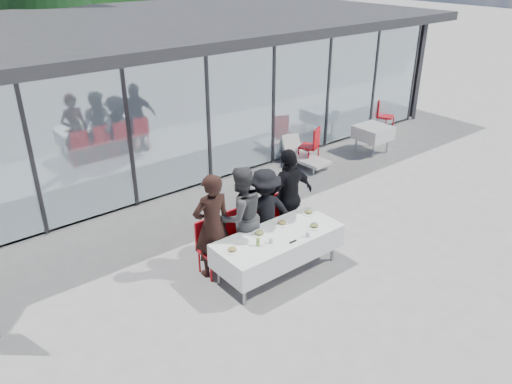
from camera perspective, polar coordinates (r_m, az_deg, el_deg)
ground at (r=8.80m, az=4.01°, el=-9.46°), size 90.00×90.00×0.00m
pavilion at (r=15.35m, az=-11.33°, el=14.47°), size 14.80×8.80×3.44m
dining_table at (r=8.58m, az=2.55°, el=-6.09°), size 2.26×0.96×0.75m
diner_a at (r=8.37m, az=-5.05°, el=-3.88°), size 0.75×0.75×1.88m
diner_chair_a at (r=8.63m, az=-5.26°, el=-5.97°), size 0.44×0.44×0.97m
diner_b at (r=8.68m, az=-1.76°, el=-2.78°), size 0.97×0.97×1.84m
diner_chair_b at (r=8.92m, az=-2.05°, el=-4.72°), size 0.44×0.44×0.97m
diner_c at (r=9.01m, az=0.99°, el=-2.27°), size 1.34×1.34×1.65m
diner_chair_c at (r=9.21m, az=0.64°, el=-3.65°), size 0.44×0.44×0.97m
diner_d at (r=9.30m, az=3.76°, el=-0.55°), size 1.13×1.13×1.89m
diner_chair_d at (r=9.54m, az=3.36°, el=-2.57°), size 0.44×0.44×0.97m
plate_a at (r=8.02m, az=-2.72°, el=-6.60°), size 0.24×0.24×0.07m
plate_b at (r=8.44m, az=0.39°, el=-4.76°), size 0.24×0.24×0.07m
plate_c at (r=8.77m, az=3.01°, el=-3.55°), size 0.24×0.24×0.07m
plate_d at (r=9.15m, az=6.02°, el=-2.32°), size 0.24×0.24×0.07m
plate_extra at (r=8.72m, az=6.66°, el=-3.86°), size 0.24×0.24×0.07m
juice_bottle at (r=8.13m, az=0.23°, el=-5.73°), size 0.06×0.06×0.14m
drinking_glasses at (r=8.45m, az=4.85°, el=-4.66°), size 1.02×0.31×0.10m
folded_eyeglasses at (r=8.28m, az=4.25°, el=-5.68°), size 0.14×0.03×0.01m
spare_table_right at (r=14.15m, az=13.22°, el=6.61°), size 0.86×0.86×0.74m
spare_chair_a at (r=16.02m, az=14.29°, el=8.70°), size 0.59×0.59×0.97m
spare_chair_b at (r=13.09m, az=6.44°, el=5.48°), size 0.59×0.59×0.97m
lounger at (r=13.15m, az=5.21°, el=4.33°), size 0.68×1.36×0.72m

